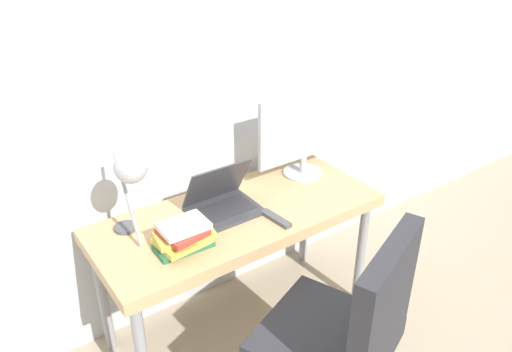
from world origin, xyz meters
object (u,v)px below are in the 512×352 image
Objects in this scene: desk_lamp at (130,173)px; book_stack at (183,236)px; laptop at (222,201)px; office_chair at (346,331)px; monitor at (304,131)px.

desk_lamp reaches higher than book_stack.
office_chair reaches higher than laptop.
laptop is 0.55× the size of monitor.
monitor is 2.19× the size of book_stack.
monitor reaches higher than desk_lamp.
laptop is 0.33m from book_stack.
laptop reaches higher than book_stack.
monitor is 1.27× the size of desk_lamp.
monitor reaches higher than book_stack.
book_stack is (-0.33, 0.66, 0.19)m from office_chair.
office_chair is 0.76m from book_stack.
desk_lamp is 0.44× the size of office_chair.
office_chair is at bearing -63.36° from book_stack.
desk_lamp is at bearing 143.13° from book_stack.
desk_lamp is (-1.00, -0.11, 0.10)m from monitor.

